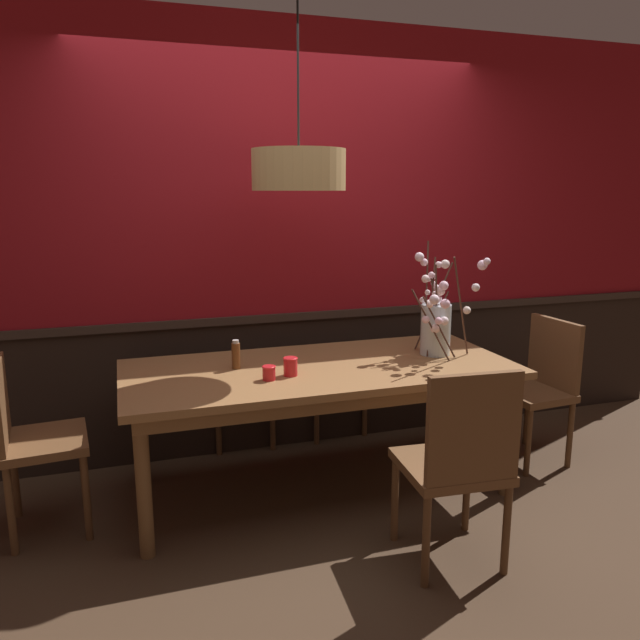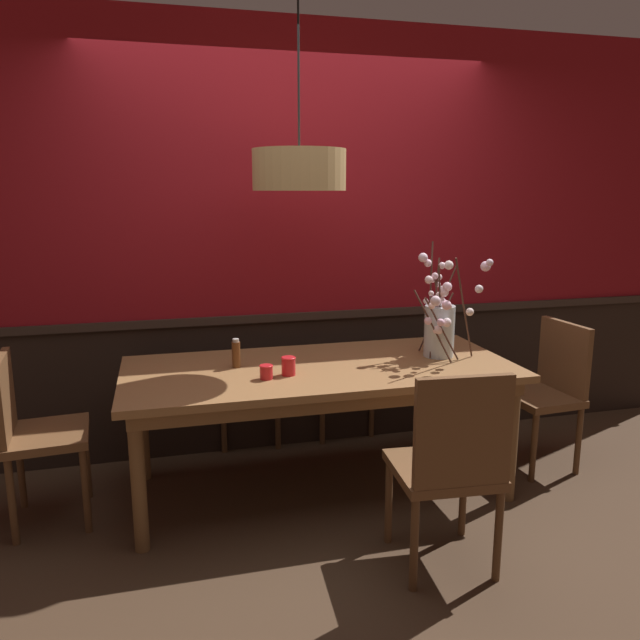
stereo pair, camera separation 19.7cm
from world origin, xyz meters
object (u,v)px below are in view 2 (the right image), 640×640
(chair_head_west_end, at_px, (32,427))
(candle_holder_nearer_edge, at_px, (266,372))
(dining_table, at_px, (320,379))
(candle_holder_nearer_center, at_px, (289,366))
(vase_with_blossoms, at_px, (440,324))
(condiment_bottle, at_px, (236,354))
(chair_near_side_right, at_px, (450,462))
(chair_far_side_right, at_px, (335,360))
(chair_head_east_end, at_px, (548,385))
(pendant_lamp, at_px, (299,170))
(chair_far_side_left, at_px, (248,367))

(chair_head_west_end, xyz_separation_m, candle_holder_nearer_edge, (1.16, -0.18, 0.26))
(dining_table, distance_m, candle_holder_nearer_center, 0.27)
(vase_with_blossoms, height_order, condiment_bottle, vase_with_blossoms)
(candle_holder_nearer_edge, xyz_separation_m, condiment_bottle, (-0.12, 0.25, 0.04))
(chair_near_side_right, bearing_deg, chair_far_side_right, 90.57)
(vase_with_blossoms, distance_m, candle_holder_nearer_center, 0.95)
(candle_holder_nearer_center, relative_size, candle_holder_nearer_edge, 1.32)
(chair_far_side_right, relative_size, chair_head_east_end, 0.99)
(chair_head_west_end, relative_size, condiment_bottle, 5.58)
(chair_head_east_end, relative_size, vase_with_blossoms, 1.36)
(pendant_lamp, bearing_deg, candle_holder_nearer_center, -118.80)
(vase_with_blossoms, bearing_deg, chair_head_west_end, 179.98)
(chair_far_side_right, relative_size, chair_near_side_right, 0.93)
(chair_near_side_right, height_order, candle_holder_nearer_edge, chair_near_side_right)
(condiment_bottle, bearing_deg, chair_head_west_end, -176.10)
(chair_near_side_right, xyz_separation_m, candle_holder_nearer_center, (-0.56, 0.77, 0.26))
(vase_with_blossoms, bearing_deg, chair_head_east_end, -3.05)
(dining_table, height_order, vase_with_blossoms, vase_with_blossoms)
(dining_table, height_order, condiment_bottle, condiment_bottle)
(pendant_lamp, bearing_deg, chair_head_west_end, -177.70)
(dining_table, xyz_separation_m, candle_holder_nearer_edge, (-0.33, -0.17, 0.12))
(chair_head_east_end, distance_m, condiment_bottle, 1.92)
(chair_head_east_end, bearing_deg, chair_near_side_right, -141.23)
(candle_holder_nearer_edge, relative_size, pendant_lamp, 0.07)
(dining_table, bearing_deg, candle_holder_nearer_edge, -153.12)
(condiment_bottle, bearing_deg, pendant_lamp, -2.40)
(chair_head_east_end, bearing_deg, pendant_lamp, 176.45)
(chair_far_side_left, bearing_deg, chair_near_side_right, -70.11)
(chair_near_side_right, relative_size, condiment_bottle, 5.94)
(chair_far_side_right, xyz_separation_m, candle_holder_nearer_edge, (-0.66, -1.04, 0.27))
(candle_holder_nearer_edge, bearing_deg, candle_holder_nearer_center, 17.20)
(chair_near_side_right, relative_size, candle_holder_nearer_center, 9.72)
(chair_far_side_right, xyz_separation_m, pendant_lamp, (-0.43, -0.80, 1.28))
(chair_head_east_end, distance_m, vase_with_blossoms, 0.84)
(vase_with_blossoms, relative_size, condiment_bottle, 4.13)
(chair_near_side_right, height_order, pendant_lamp, pendant_lamp)
(condiment_bottle, bearing_deg, chair_far_side_right, 44.88)
(dining_table, bearing_deg, chair_near_side_right, -68.62)
(chair_far_side_left, xyz_separation_m, chair_near_side_right, (0.64, -1.76, 0.03))
(chair_far_side_right, bearing_deg, condiment_bottle, -135.12)
(dining_table, distance_m, chair_far_side_left, 0.92)
(dining_table, bearing_deg, condiment_bottle, 169.08)
(chair_head_west_end, bearing_deg, vase_with_blossoms, -0.02)
(vase_with_blossoms, bearing_deg, dining_table, -178.81)
(chair_far_side_right, distance_m, candle_holder_nearer_center, 1.17)
(chair_far_side_left, height_order, chair_head_east_end, chair_head_east_end)
(dining_table, xyz_separation_m, chair_head_east_end, (1.44, -0.02, -0.15))
(chair_near_side_right, relative_size, chair_head_west_end, 1.06)
(chair_far_side_left, distance_m, candle_holder_nearer_center, 1.03)
(chair_head_east_end, relative_size, pendant_lamp, 0.88)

